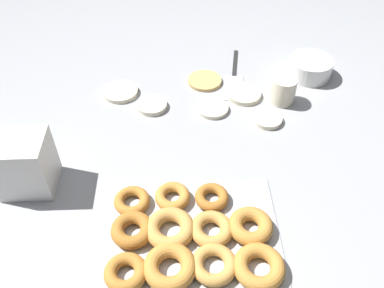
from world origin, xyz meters
The scene contains 12 objects.
ground_plane centered at (0.00, 0.00, 0.00)m, with size 3.00×3.00×0.00m, color #9EA0A5.
pancake_0 centered at (0.17, 0.12, 0.01)m, with size 0.11×0.11×0.02m, color beige.
pancake_1 centered at (0.06, 0.06, 0.01)m, with size 0.10×0.10×0.01m, color beige.
pancake_2 centered at (-0.23, 0.15, 0.01)m, with size 0.11×0.11×0.01m, color beige.
pancake_3 centered at (-0.12, 0.08, 0.01)m, with size 0.09×0.09×0.02m, color beige.
pancake_4 centered at (0.05, 0.20, 0.01)m, with size 0.11×0.11×0.01m, color tan.
pancake_5 centered at (0.22, 0.00, 0.01)m, with size 0.09×0.09×0.02m, color beige.
donut_tray centered at (-0.02, -0.40, 0.02)m, with size 0.40×0.31×0.04m.
batter_bowl centered at (0.40, 0.23, 0.03)m, with size 0.14×0.14×0.06m.
container_stack centered at (-0.42, -0.22, 0.08)m, with size 0.13×0.11×0.15m.
paper_cup centered at (0.28, 0.09, 0.04)m, with size 0.08×0.08×0.08m.
spatula centered at (0.14, 0.20, 0.00)m, with size 0.08×0.30×0.01m.
Camera 1 is at (-0.04, -0.90, 0.80)m, focal length 38.00 mm.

